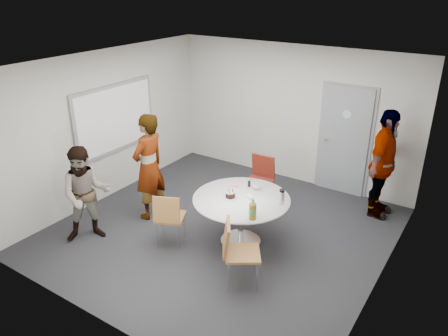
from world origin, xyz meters
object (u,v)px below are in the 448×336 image
Objects in this scene: table at (242,205)px; chair_far at (260,176)px; person_left at (86,194)px; door at (344,141)px; chair_near_left at (169,215)px; person_right at (383,164)px; person_main at (149,167)px; chair_near_right at (235,247)px; whiteboard at (116,118)px.

table is 1.55× the size of chair_far.
person_left is at bearing -149.81° from table.
person_left is (-2.72, -3.79, -0.25)m from door.
chair_near_left is (-0.88, -0.69, -0.12)m from table.
chair_far is (-1.01, -1.37, -0.44)m from door.
chair_far is at bearing 116.27° from person_right.
chair_near_left is 1.10m from person_main.
chair_near_right is at bearing -41.86° from person_left.
person_left is (-0.32, -1.07, -0.14)m from person_main.
person_left is at bearing 51.11° from chair_far.
chair_near_left is at bearing 71.12° from chair_far.
chair_far is at bearing -126.40° from door.
whiteboard is 2.44m from chair_near_left.
whiteboard is 2.00× the size of chair_near_right.
table is at bearing -104.16° from door.
person_main is (-1.75, -0.13, 0.25)m from table.
person_right reaches higher than chair_near_left.
whiteboard is 1.23× the size of person_left.
chair_near_left is 0.48× the size of person_main.
chair_far is 0.50× the size of person_right.
whiteboard reaches higher than person_right.
whiteboard is 1.85m from person_left.
chair_near_left is 1.97m from chair_far.
table is 1.12m from chair_near_left.
chair_near_right is at bearing -20.01° from whiteboard.
person_main is (-0.87, 0.56, 0.38)m from chair_near_left.
person_right reaches higher than chair_far.
chair_near_left is at bearing 57.25° from person_main.
chair_far is at bearing 106.50° from table.
person_left is 0.82× the size of person_right.
table is at bearing 102.89° from chair_far.
door is 2.39× the size of chair_near_left.
table is at bearing 12.86° from chair_near_left.
chair_near_left is 0.47× the size of person_right.
table is at bearing -5.97° from whiteboard.
person_left is at bearing 134.35° from person_right.
chair_near_left is 1.35m from chair_near_right.
table is at bearing 145.79° from person_right.
person_right reaches higher than person_left.
door is at bearing 138.54° from person_main.
person_main reaches higher than chair_far.
chair_near_right is 0.62× the size of person_left.
person_right is at bearing -159.32° from chair_far.
chair_near_right is (3.35, -1.22, -0.87)m from whiteboard.
person_left reaches higher than chair_far.
chair_near_right is 2.54m from person_left.
person_main is at bearing 125.89° from person_right.
door is 1.16× the size of person_main.
person_left is 4.84m from person_right.
person_main is 1.13m from person_left.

